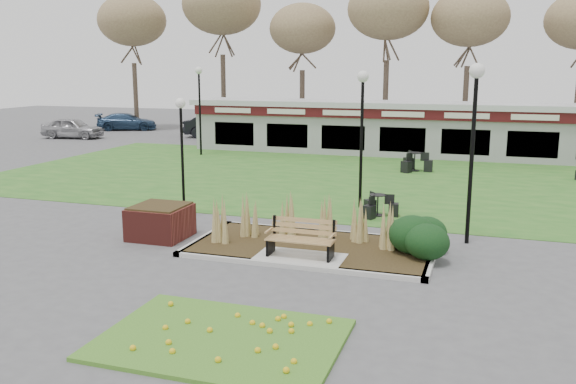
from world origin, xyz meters
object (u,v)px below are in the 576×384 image
(bistro_set_c, at_px, (378,209))
(car_silver, at_px, (72,128))
(park_bench, at_px, (301,238))
(food_pavilion, at_px, (406,128))
(bistro_set_a, at_px, (414,165))
(lamp_post_mid_left, at_px, (362,109))
(lamp_post_near_left, at_px, (181,131))
(car_black, at_px, (221,126))
(car_blue, at_px, (127,122))
(lamp_post_mid_right, at_px, (474,114))
(brick_planter, at_px, (160,221))
(lamp_post_far_left, at_px, (199,91))

(bistro_set_c, xyz_separation_m, car_silver, (-23.59, 15.56, 0.45))
(park_bench, height_order, bistro_set_c, park_bench)
(food_pavilion, distance_m, bistro_set_c, 14.61)
(food_pavilion, height_order, bistro_set_a, food_pavilion)
(lamp_post_mid_left, height_order, car_silver, lamp_post_mid_left)
(lamp_post_near_left, bearing_deg, car_black, 111.39)
(park_bench, height_order, bistro_set_a, park_bench)
(park_bench, relative_size, car_blue, 0.38)
(lamp_post_mid_right, height_order, car_black, lamp_post_mid_right)
(food_pavilion, relative_size, lamp_post_near_left, 6.44)
(car_silver, bearing_deg, brick_planter, -144.63)
(lamp_post_near_left, distance_m, car_blue, 29.41)
(park_bench, bearing_deg, lamp_post_near_left, 148.07)
(park_bench, bearing_deg, car_silver, 137.42)
(food_pavilion, relative_size, car_blue, 5.50)
(brick_planter, xyz_separation_m, car_blue, (-17.75, 25.95, 0.17))
(park_bench, bearing_deg, car_blue, 129.68)
(bistro_set_a, xyz_separation_m, bistro_set_c, (-0.11, -9.19, -0.05))
(brick_planter, distance_m, lamp_post_mid_left, 7.72)
(lamp_post_near_left, xyz_separation_m, lamp_post_far_left, (-5.85, 13.14, 0.70))
(lamp_post_mid_left, relative_size, car_black, 0.94)
(park_bench, distance_m, brick_planter, 4.47)
(bistro_set_c, height_order, car_silver, car_silver)
(bistro_set_a, bearing_deg, park_bench, -94.43)
(park_bench, xyz_separation_m, car_silver, (-22.58, 20.75, 0.11))
(lamp_post_far_left, bearing_deg, car_silver, 158.88)
(park_bench, xyz_separation_m, lamp_post_far_left, (-10.70, 16.16, 2.89))
(park_bench, height_order, brick_planter, park_bench)
(lamp_post_near_left, relative_size, car_silver, 0.93)
(lamp_post_mid_left, relative_size, car_blue, 1.04)
(lamp_post_mid_left, xyz_separation_m, bistro_set_c, (0.79, -1.02, -3.13))
(lamp_post_mid_right, height_order, lamp_post_far_left, lamp_post_mid_right)
(lamp_post_mid_right, bearing_deg, car_silver, 145.96)
(brick_planter, relative_size, lamp_post_mid_left, 0.32)
(lamp_post_near_left, height_order, bistro_set_c, lamp_post_near_left)
(lamp_post_far_left, bearing_deg, lamp_post_mid_right, -42.34)
(food_pavilion, distance_m, lamp_post_far_left, 11.45)
(food_pavilion, relative_size, lamp_post_far_left, 5.15)
(bistro_set_a, xyz_separation_m, car_black, (-14.30, 9.93, 0.50))
(lamp_post_mid_left, xyz_separation_m, bistro_set_a, (0.89, 8.16, -3.08))
(bistro_set_c, bearing_deg, food_pavilion, 93.97)
(brick_planter, bearing_deg, lamp_post_mid_left, 49.77)
(car_black, bearing_deg, bistro_set_a, -134.69)
(food_pavilion, bearing_deg, car_silver, 177.37)
(brick_planter, xyz_separation_m, lamp_post_far_left, (-6.30, 15.41, 3.01))
(brick_planter, bearing_deg, park_bench, -9.69)
(lamp_post_mid_right, xyz_separation_m, car_black, (-17.07, 21.43, -2.73))
(lamp_post_far_left, bearing_deg, park_bench, -56.50)
(car_silver, distance_m, car_black, 10.05)
(park_bench, distance_m, car_black, 27.65)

